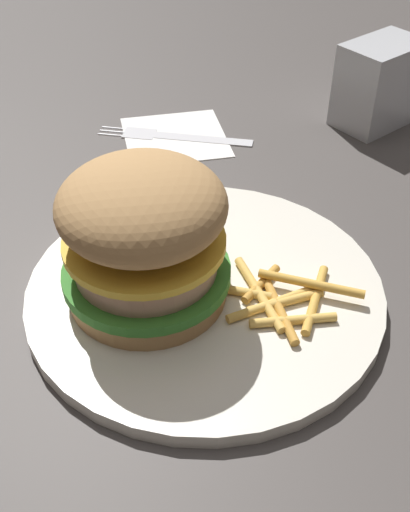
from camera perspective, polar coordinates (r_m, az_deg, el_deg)
name	(u,v)px	position (r m, az deg, el deg)	size (l,w,h in m)	color
ground_plane	(163,291)	(0.52, -3.78, -3.17)	(1.60, 1.60, 0.00)	#47423F
plate	(205,291)	(0.51, 0.00, -3.13)	(0.28, 0.28, 0.01)	silver
sandwich	(144,235)	(0.46, -5.48, 1.85)	(0.13, 0.13, 0.11)	tan
fries_pile	(282,299)	(0.49, 6.91, -3.80)	(0.10, 0.10, 0.01)	gold
napkin	(175,137)	(0.72, -2.68, 10.59)	(0.11, 0.11, 0.00)	white
fork	(174,135)	(0.72, -2.81, 10.77)	(0.15, 0.11, 0.00)	silver
napkin_dispenser	(379,84)	(0.76, 15.28, 14.59)	(0.09, 0.06, 0.09)	#B7BABF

